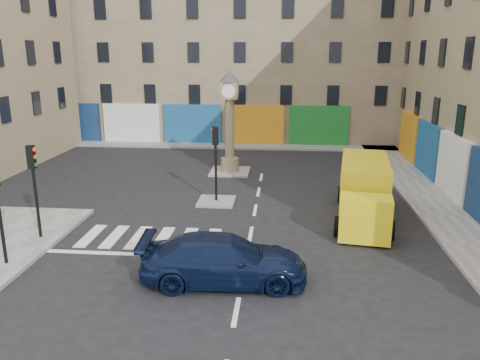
# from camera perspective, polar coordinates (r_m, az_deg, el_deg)

# --- Properties ---
(ground) EXTENTS (120.00, 120.00, 0.00)m
(ground) POSITION_cam_1_polar(r_m,az_deg,el_deg) (15.79, 0.27, -12.03)
(ground) COLOR black
(ground) RESTS_ON ground
(sidewalk_right) EXTENTS (2.60, 30.00, 0.15)m
(sidewalk_right) POSITION_cam_1_polar(r_m,az_deg,el_deg) (26.12, 21.71, -1.71)
(sidewalk_right) COLOR gray
(sidewalk_right) RESTS_ON ground
(sidewalk_far) EXTENTS (32.00, 2.40, 0.15)m
(sidewalk_far) POSITION_cam_1_polar(r_m,az_deg,el_deg) (37.24, -2.88, 4.26)
(sidewalk_far) COLOR gray
(sidewalk_far) RESTS_ON ground
(island_near) EXTENTS (1.80, 1.80, 0.12)m
(island_near) POSITION_cam_1_polar(r_m,az_deg,el_deg) (23.34, -2.91, -2.61)
(island_near) COLOR gray
(island_near) RESTS_ON ground
(island_far) EXTENTS (2.40, 2.40, 0.12)m
(island_far) POSITION_cam_1_polar(r_m,az_deg,el_deg) (29.06, -1.24, 1.04)
(island_far) COLOR gray
(island_far) RESTS_ON ground
(building_far) EXTENTS (32.00, 10.00, 17.00)m
(building_far) POSITION_cam_1_polar(r_m,az_deg,el_deg) (42.30, -1.89, 17.08)
(building_far) COLOR gray
(building_far) RESTS_ON ground
(traffic_light_left_far) EXTENTS (0.28, 0.22, 3.70)m
(traffic_light_left_far) POSITION_cam_1_polar(r_m,az_deg,el_deg) (19.66, -23.86, 0.37)
(traffic_light_left_far) COLOR black
(traffic_light_left_far) RESTS_ON sidewalk_left
(traffic_light_island) EXTENTS (0.28, 0.22, 3.70)m
(traffic_light_island) POSITION_cam_1_polar(r_m,az_deg,el_deg) (22.68, -2.99, 3.48)
(traffic_light_island) COLOR black
(traffic_light_island) RESTS_ON island_near
(clock_pillar) EXTENTS (1.20, 1.20, 6.10)m
(clock_pillar) POSITION_cam_1_polar(r_m,az_deg,el_deg) (28.39, -1.29, 7.87)
(clock_pillar) COLOR #90825E
(clock_pillar) RESTS_ON island_far
(navy_sedan) EXTENTS (5.53, 2.57, 1.56)m
(navy_sedan) POSITION_cam_1_polar(r_m,az_deg,el_deg) (15.33, -1.99, -9.68)
(navy_sedan) COLOR black
(navy_sedan) RESTS_ON ground
(yellow_van) EXTENTS (3.06, 7.05, 2.49)m
(yellow_van) POSITION_cam_1_polar(r_m,az_deg,el_deg) (21.76, 14.87, -1.24)
(yellow_van) COLOR yellow
(yellow_van) RESTS_ON ground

